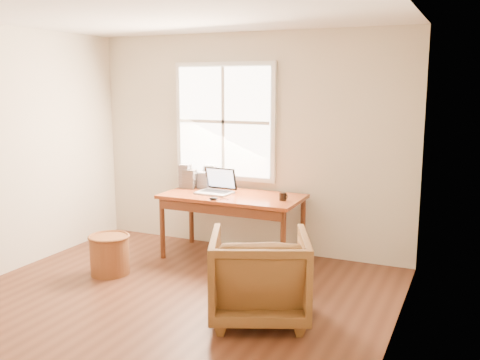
% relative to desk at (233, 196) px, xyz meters
% --- Properties ---
extents(room_shell, '(4.04, 4.54, 2.64)m').
position_rel_desk_xyz_m(room_shell, '(-0.02, -1.64, 0.59)').
color(room_shell, '#512C1B').
rests_on(room_shell, ground).
extents(desk, '(1.60, 0.80, 0.04)m').
position_rel_desk_xyz_m(desk, '(0.00, 0.00, 0.00)').
color(desk, brown).
rests_on(desk, room_shell).
extents(armchair, '(1.08, 1.10, 0.77)m').
position_rel_desk_xyz_m(armchair, '(0.90, -1.39, -0.35)').
color(armchair, brown).
rests_on(armchair, room_shell).
extents(wicker_stool, '(0.54, 0.54, 0.41)m').
position_rel_desk_xyz_m(wicker_stool, '(-0.97, -1.02, -0.53)').
color(wicker_stool, brown).
rests_on(wicker_stool, room_shell).
extents(laptop, '(0.44, 0.45, 0.31)m').
position_rel_desk_xyz_m(laptop, '(-0.22, -0.03, 0.17)').
color(laptop, '#ACB0B4').
rests_on(laptop, desk).
extents(mouse, '(0.11, 0.09, 0.03)m').
position_rel_desk_xyz_m(mouse, '(-0.07, -0.33, 0.04)').
color(mouse, black).
rests_on(mouse, desk).
extents(coffee_mug, '(0.10, 0.10, 0.09)m').
position_rel_desk_xyz_m(coffee_mug, '(0.62, -0.05, 0.06)').
color(coffee_mug, black).
rests_on(coffee_mug, desk).
extents(cd_stack_a, '(0.14, 0.12, 0.27)m').
position_rel_desk_xyz_m(cd_stack_a, '(-0.45, 0.33, 0.15)').
color(cd_stack_a, silver).
rests_on(cd_stack_a, desk).
extents(cd_stack_b, '(0.16, 0.14, 0.23)m').
position_rel_desk_xyz_m(cd_stack_b, '(-0.64, 0.14, 0.13)').
color(cd_stack_b, '#2A2A30').
rests_on(cd_stack_b, desk).
extents(cd_stack_c, '(0.13, 0.11, 0.29)m').
position_rel_desk_xyz_m(cd_stack_c, '(-0.70, 0.14, 0.17)').
color(cd_stack_c, '#9D9DAA').
rests_on(cd_stack_c, desk).
extents(cd_stack_d, '(0.17, 0.15, 0.20)m').
position_rel_desk_xyz_m(cd_stack_d, '(-0.47, 0.22, 0.12)').
color(cd_stack_d, '#ABAEB6').
rests_on(cd_stack_d, desk).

